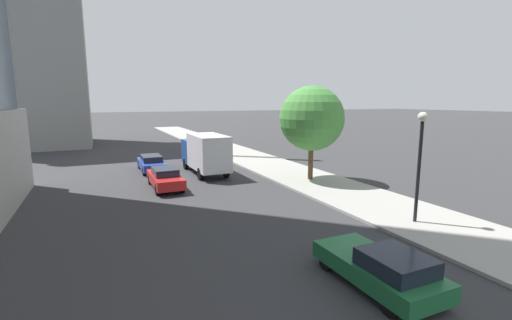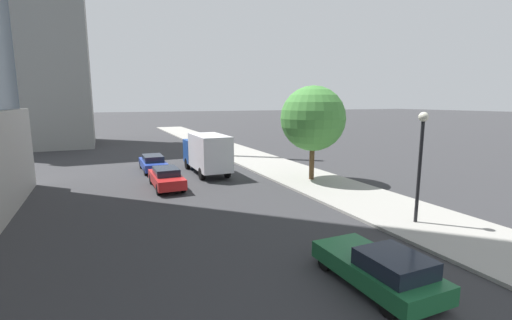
# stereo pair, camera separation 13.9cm
# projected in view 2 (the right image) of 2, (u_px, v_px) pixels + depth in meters

# --- Properties ---
(sidewalk) EXTENTS (5.26, 120.00, 0.15)m
(sidewalk) POSITION_uv_depth(u_px,v_px,m) (333.00, 188.00, 23.39)
(sidewalk) COLOR #9E9B93
(sidewalk) RESTS_ON ground
(construction_building) EXTENTS (19.84, 17.53, 34.16)m
(construction_building) POSITION_uv_depth(u_px,v_px,m) (27.00, 29.00, 43.48)
(construction_building) COLOR gray
(construction_building) RESTS_ON ground
(street_lamp) EXTENTS (0.44, 0.44, 5.17)m
(street_lamp) POSITION_uv_depth(u_px,v_px,m) (421.00, 150.00, 16.06)
(street_lamp) COLOR black
(street_lamp) RESTS_ON sidewalk
(street_tree) EXTENTS (4.64, 4.64, 6.74)m
(street_tree) POSITION_uv_depth(u_px,v_px,m) (313.00, 119.00, 25.00)
(street_tree) COLOR brown
(street_tree) RESTS_ON sidewalk
(car_blue) EXTENTS (1.80, 4.74, 1.35)m
(car_blue) POSITION_uv_depth(u_px,v_px,m) (153.00, 163.00, 29.34)
(car_blue) COLOR #233D9E
(car_blue) RESTS_ON ground
(car_red) EXTENTS (1.78, 4.72, 1.39)m
(car_red) POSITION_uv_depth(u_px,v_px,m) (166.00, 178.00, 23.59)
(car_red) COLOR red
(car_red) RESTS_ON ground
(car_green) EXTENTS (1.94, 4.34, 1.34)m
(car_green) POSITION_uv_depth(u_px,v_px,m) (380.00, 268.00, 10.94)
(car_green) COLOR #1E6638
(car_green) RESTS_ON ground
(box_truck) EXTENTS (2.29, 6.77, 3.22)m
(box_truck) POSITION_uv_depth(u_px,v_px,m) (207.00, 152.00, 28.02)
(box_truck) COLOR #1E4799
(box_truck) RESTS_ON ground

